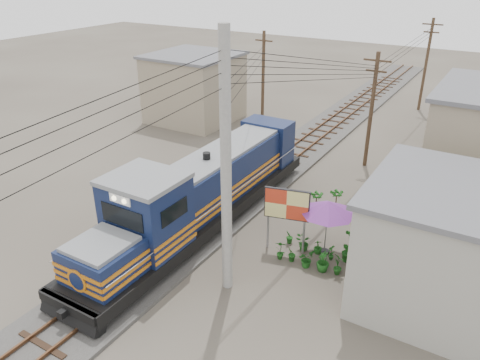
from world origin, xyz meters
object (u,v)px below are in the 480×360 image
Objects in this scene: locomotive at (201,194)px; billboard at (287,206)px; vendor at (377,230)px; market_umbrella at (328,208)px.

billboard is at bearing 3.20° from locomotive.
vendor is (3.31, 2.52, -1.45)m from billboard.
locomotive is 6.04m from market_umbrella.
locomotive is 8.20m from vendor.
market_umbrella is (5.94, 0.95, 0.52)m from locomotive.
locomotive reaches higher than market_umbrella.
billboard reaches higher than market_umbrella.
locomotive reaches higher than billboard.
locomotive is 10.49× the size of vendor.
vendor is (7.66, 2.76, -0.97)m from locomotive.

